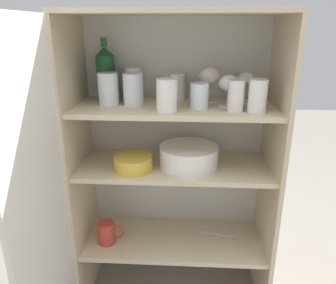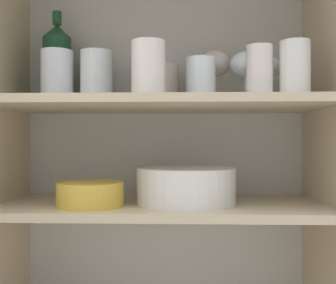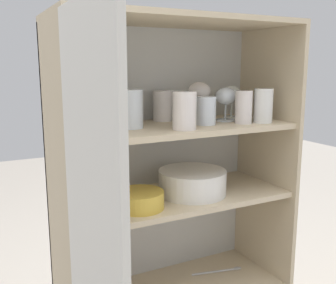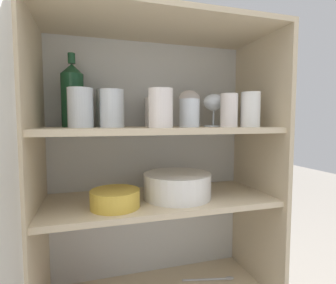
{
  "view_description": "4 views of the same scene",
  "coord_description": "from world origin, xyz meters",
  "views": [
    {
      "loc": [
        0.05,
        -1.14,
        1.24
      ],
      "look_at": [
        -0.03,
        0.19,
        0.77
      ],
      "focal_mm": 35.0,
      "sensor_mm": 36.0,
      "label": 1
    },
    {
      "loc": [
        0.05,
        -0.83,
        0.83
      ],
      "look_at": [
        0.02,
        0.17,
        0.83
      ],
      "focal_mm": 42.0,
      "sensor_mm": 36.0,
      "label": 2
    },
    {
      "loc": [
        -0.65,
        -1.04,
        1.14
      ],
      "look_at": [
        -0.02,
        0.19,
        0.87
      ],
      "focal_mm": 42.0,
      "sensor_mm": 36.0,
      "label": 3
    },
    {
      "loc": [
        -0.24,
        -0.75,
        0.96
      ],
      "look_at": [
        0.03,
        0.18,
        0.88
      ],
      "focal_mm": 28.0,
      "sensor_mm": 36.0,
      "label": 4
    }
  ],
  "objects": [
    {
      "name": "wine_bottle",
      "position": [
        -0.3,
        0.26,
        1.05
      ],
      "size": [
        0.08,
        0.08,
        0.26
      ],
      "color": "#194728",
      "rests_on": "shelf_board_upper"
    },
    {
      "name": "wine_glass_2",
      "position": [
        0.21,
        0.17,
        1.02
      ],
      "size": [
        0.08,
        0.08,
        0.13
      ],
      "color": "white",
      "rests_on": "shelf_board_upper"
    },
    {
      "name": "tumbler_glass_1",
      "position": [
        0.01,
        0.28,
        0.99
      ],
      "size": [
        0.07,
        0.07,
        0.11
      ],
      "color": "silver",
      "rests_on": "shelf_board_upper"
    },
    {
      "name": "tumbler_glass_5",
      "position": [
        -0.18,
        0.27,
        1.01
      ],
      "size": [
        0.07,
        0.07,
        0.14
      ],
      "color": "white",
      "rests_on": "shelf_board_upper"
    },
    {
      "name": "cupboard_side_right",
      "position": [
        0.41,
        0.17,
        0.64
      ],
      "size": [
        0.02,
        0.37,
        1.28
      ],
      "primitive_type": "cube",
      "color": "#CCB793",
      "rests_on": "ground_plane"
    },
    {
      "name": "wine_glass_1",
      "position": [
        0.14,
        0.24,
        1.04
      ],
      "size": [
        0.09,
        0.09,
        0.15
      ],
      "color": "silver",
      "rests_on": "shelf_board_upper"
    },
    {
      "name": "wine_glass_0",
      "position": [
        0.29,
        0.24,
        1.03
      ],
      "size": [
        0.07,
        0.07,
        0.13
      ],
      "color": "white",
      "rests_on": "shelf_board_upper"
    },
    {
      "name": "shelf_board_middle",
      "position": [
        0.0,
        0.17,
        0.67
      ],
      "size": [
        0.81,
        0.34,
        0.02
      ],
      "primitive_type": "cube",
      "color": "beige"
    },
    {
      "name": "cupboard_side_left",
      "position": [
        -0.41,
        0.17,
        0.64
      ],
      "size": [
        0.02,
        0.37,
        1.28
      ],
      "primitive_type": "cube",
      "color": "#CCB793",
      "rests_on": "ground_plane"
    },
    {
      "name": "tumbler_glass_3",
      "position": [
        -0.03,
        0.06,
        1.0
      ],
      "size": [
        0.08,
        0.08,
        0.12
      ],
      "color": "silver",
      "rests_on": "shelf_board_upper"
    },
    {
      "name": "tumbler_glass_7",
      "position": [
        0.23,
        0.09,
        1.0
      ],
      "size": [
        0.06,
        0.06,
        0.12
      ],
      "color": "silver",
      "rests_on": "shelf_board_upper"
    },
    {
      "name": "tumbler_glass_2",
      "position": [
        0.1,
        0.13,
        0.99
      ],
      "size": [
        0.07,
        0.07,
        0.1
      ],
      "color": "white",
      "rests_on": "shelf_board_upper"
    },
    {
      "name": "tumbler_glass_0",
      "position": [
        -0.17,
        0.17,
        1.0
      ],
      "size": [
        0.08,
        0.08,
        0.13
      ],
      "color": "white",
      "rests_on": "shelf_board_upper"
    },
    {
      "name": "shelf_board_upper",
      "position": [
        0.0,
        0.17,
        0.93
      ],
      "size": [
        0.81,
        0.34,
        0.02
      ],
      "primitive_type": "cube",
      "color": "beige"
    },
    {
      "name": "tumbler_glass_6",
      "position": [
        -0.27,
        0.17,
        1.0
      ],
      "size": [
        0.08,
        0.08,
        0.13
      ],
      "color": "white",
      "rests_on": "shelf_board_upper"
    },
    {
      "name": "plate_stack_white",
      "position": [
        0.06,
        0.15,
        0.72
      ],
      "size": [
        0.25,
        0.25,
        0.09
      ],
      "color": "white",
      "rests_on": "shelf_board_middle"
    },
    {
      "name": "cupboard_back_panel",
      "position": [
        0.0,
        0.35,
        0.64
      ],
      "size": [
        0.85,
        0.02,
        1.28
      ],
      "primitive_type": "cube",
      "color": "silver",
      "rests_on": "ground_plane"
    },
    {
      "name": "serving_spoon",
      "position": [
        0.23,
        0.2,
        0.3
      ],
      "size": [
        0.22,
        0.06,
        0.01
      ],
      "color": "silver",
      "rests_on": "shelf_board_lower"
    },
    {
      "name": "mixing_bowl_large",
      "position": [
        -0.17,
        0.1,
        0.71
      ],
      "size": [
        0.16,
        0.16,
        0.06
      ],
      "color": "gold",
      "rests_on": "shelf_board_middle"
    },
    {
      "name": "tumbler_glass_4",
      "position": [
        0.31,
        0.07,
        1.0
      ],
      "size": [
        0.07,
        0.07,
        0.12
      ],
      "color": "white",
      "rests_on": "shelf_board_upper"
    },
    {
      "name": "cupboard_top_panel",
      "position": [
        0.0,
        0.17,
        1.29
      ],
      "size": [
        0.85,
        0.37,
        0.02
      ],
      "primitive_type": "cube",
      "color": "#CCB793",
      "rests_on": "cupboard_side_left"
    }
  ]
}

